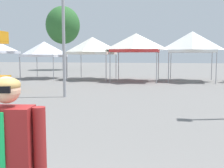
# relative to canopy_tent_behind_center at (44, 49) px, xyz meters

# --- Properties ---
(canopy_tent_behind_center) EXTENTS (3.07, 3.07, 3.12)m
(canopy_tent_behind_center) POSITION_rel_canopy_tent_behind_center_xyz_m (0.00, 0.00, 0.00)
(canopy_tent_behind_center) COLOR #9E9EA3
(canopy_tent_behind_center) RESTS_ON ground
(canopy_tent_right_of_center) EXTENTS (3.50, 3.50, 3.43)m
(canopy_tent_right_of_center) POSITION_rel_canopy_tent_behind_center_xyz_m (4.24, -0.07, 0.26)
(canopy_tent_right_of_center) COLOR #9E9EA3
(canopy_tent_right_of_center) RESTS_ON ground
(canopy_tent_behind_right) EXTENTS (3.46, 3.46, 3.60)m
(canopy_tent_behind_right) POSITION_rel_canopy_tent_behind_center_xyz_m (7.87, -0.87, 0.43)
(canopy_tent_behind_right) COLOR #9E9EA3
(canopy_tent_behind_right) RESTS_ON ground
(canopy_tent_behind_left) EXTENTS (3.56, 3.56, 3.75)m
(canopy_tent_behind_left) POSITION_rel_canopy_tent_behind_center_xyz_m (12.00, -0.03, 0.48)
(canopy_tent_behind_left) COLOR #9E9EA3
(canopy_tent_behind_left) RESTS_ON ground
(person_foreground) EXTENTS (0.64, 0.31, 1.78)m
(person_foreground) POSITION_rel_canopy_tent_behind_center_xyz_m (8.91, -19.18, -1.44)
(person_foreground) COLOR #33384C
(person_foreground) RESTS_ON ground
(tree_behind_tents_right) EXTENTS (4.52, 4.52, 8.46)m
(tree_behind_tents_right) POSITION_rel_canopy_tent_behind_center_xyz_m (-3.57, 13.17, 3.49)
(tree_behind_tents_right) COLOR brown
(tree_behind_tents_right) RESTS_ON ground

